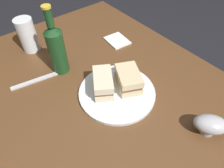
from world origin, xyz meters
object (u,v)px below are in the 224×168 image
at_px(pint_glass, 28,37).
at_px(fork, 35,81).
at_px(cider_bottle, 56,48).
at_px(napkin, 117,41).
at_px(plate, 117,92).
at_px(gravy_boat, 211,124).
at_px(sandwich_half_left, 128,79).
at_px(sandwich_half_right, 103,83).

relative_size(pint_glass, fork, 0.83).
bearing_deg(cider_bottle, napkin, -87.79).
bearing_deg(fork, plate, 140.69).
relative_size(pint_glass, gravy_boat, 1.25).
distance_m(pint_glass, fork, 0.23).
distance_m(sandwich_half_left, napkin, 0.30).
bearing_deg(plate, napkin, -39.63).
bearing_deg(pint_glass, sandwich_half_left, -157.65).
bearing_deg(sandwich_half_left, plate, 87.29).
bearing_deg(fork, napkin, -169.08).
height_order(cider_bottle, napkin, cider_bottle).
bearing_deg(sandwich_half_left, napkin, -31.86).
bearing_deg(fork, sandwich_half_right, 140.66).
relative_size(plate, sandwich_half_right, 2.03).
relative_size(napkin, fork, 0.61).
distance_m(sandwich_half_left, pint_glass, 0.49).
xyz_separation_m(pint_glass, gravy_boat, (-0.74, -0.26, -0.02)).
distance_m(sandwich_half_right, pint_glass, 0.42).
height_order(sandwich_half_left, sandwich_half_right, sandwich_half_right).
distance_m(sandwich_half_right, gravy_boat, 0.37).
height_order(plate, gravy_boat, gravy_boat).
height_order(sandwich_half_right, pint_glass, pint_glass).
xyz_separation_m(sandwich_half_left, sandwich_half_right, (0.04, 0.08, 0.00)).
relative_size(plate, fork, 1.55).
xyz_separation_m(sandwich_half_right, gravy_boat, (-0.33, -0.15, -0.01)).
distance_m(sandwich_half_right, cider_bottle, 0.22).
xyz_separation_m(cider_bottle, fork, (0.00, 0.11, -0.10)).
xyz_separation_m(sandwich_half_left, fork, (0.25, 0.26, -0.04)).
bearing_deg(sandwich_half_left, gravy_boat, -166.46).
height_order(pint_glass, fork, pint_glass).
height_order(plate, sandwich_half_right, sandwich_half_right).
height_order(plate, fork, plate).
height_order(pint_glass, cider_bottle, cider_bottle).
xyz_separation_m(pint_glass, napkin, (-0.20, -0.34, -0.06)).
relative_size(sandwich_half_right, gravy_boat, 1.16).
height_order(plate, napkin, plate).
relative_size(plate, cider_bottle, 1.03).
distance_m(sandwich_half_left, fork, 0.36).
bearing_deg(sandwich_half_left, sandwich_half_right, 64.12).
distance_m(gravy_boat, fork, 0.64).
bearing_deg(fork, sandwich_half_left, 146.55).
height_order(sandwich_half_right, napkin, sandwich_half_right).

